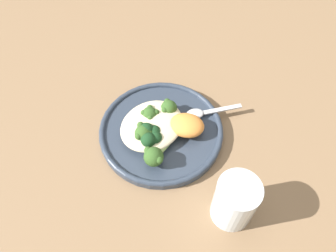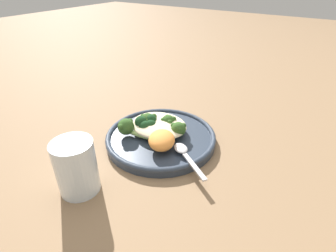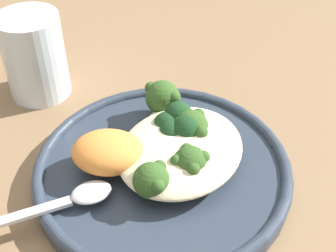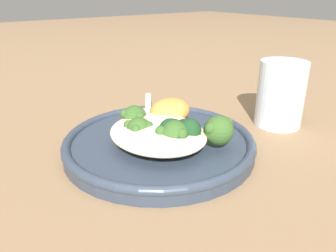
{
  "view_description": "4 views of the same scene",
  "coord_description": "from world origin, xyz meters",
  "px_view_note": "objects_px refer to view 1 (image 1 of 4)",
  "views": [
    {
      "loc": [
        -0.26,
        -0.26,
        0.55
      ],
      "look_at": [
        0.01,
        -0.02,
        0.03
      ],
      "focal_mm": 35.0,
      "sensor_mm": 36.0,
      "label": 1
    },
    {
      "loc": [
        0.28,
        -0.41,
        0.34
      ],
      "look_at": [
        0.01,
        0.0,
        0.04
      ],
      "focal_mm": 28.0,
      "sensor_mm": 36.0,
      "label": 2
    },
    {
      "loc": [
        0.26,
        0.17,
        0.34
      ],
      "look_at": [
        -0.01,
        -0.01,
        0.06
      ],
      "focal_mm": 50.0,
      "sensor_mm": 36.0,
      "label": 3
    },
    {
      "loc": [
        -0.31,
        0.22,
        0.2
      ],
      "look_at": [
        -0.02,
        -0.01,
        0.04
      ],
      "focal_mm": 35.0,
      "sensor_mm": 36.0,
      "label": 4
    }
  ],
  "objects_px": {
    "broccoli_stalk_2": "(150,132)",
    "spoon": "(202,113)",
    "quinoa_mound": "(152,125)",
    "sweet_potato_chunk_1": "(187,125)",
    "broccoli_stalk_0": "(170,112)",
    "broccoli_stalk_3": "(157,153)",
    "kale_tuft": "(149,136)",
    "water_glass": "(235,201)",
    "sweet_potato_chunk_0": "(191,125)",
    "broccoli_stalk_1": "(153,116)",
    "plate": "(162,130)"
  },
  "relations": [
    {
      "from": "sweet_potato_chunk_0",
      "to": "broccoli_stalk_3",
      "type": "bearing_deg",
      "value": 177.51
    },
    {
      "from": "broccoli_stalk_1",
      "to": "sweet_potato_chunk_1",
      "type": "relative_size",
      "value": 1.21
    },
    {
      "from": "broccoli_stalk_3",
      "to": "sweet_potato_chunk_1",
      "type": "distance_m",
      "value": 0.08
    },
    {
      "from": "plate",
      "to": "spoon",
      "type": "distance_m",
      "value": 0.09
    },
    {
      "from": "broccoli_stalk_2",
      "to": "spoon",
      "type": "distance_m",
      "value": 0.12
    },
    {
      "from": "broccoli_stalk_0",
      "to": "quinoa_mound",
      "type": "bearing_deg",
      "value": 111.75
    },
    {
      "from": "water_glass",
      "to": "broccoli_stalk_1",
      "type": "bearing_deg",
      "value": 79.97
    },
    {
      "from": "quinoa_mound",
      "to": "sweet_potato_chunk_1",
      "type": "relative_size",
      "value": 1.94
    },
    {
      "from": "sweet_potato_chunk_0",
      "to": "sweet_potato_chunk_1",
      "type": "relative_size",
      "value": 0.67
    },
    {
      "from": "broccoli_stalk_2",
      "to": "sweet_potato_chunk_1",
      "type": "height_order",
      "value": "broccoli_stalk_2"
    },
    {
      "from": "broccoli_stalk_1",
      "to": "sweet_potato_chunk_1",
      "type": "xyz_separation_m",
      "value": [
        0.03,
        -0.06,
        0.0
      ]
    },
    {
      "from": "broccoli_stalk_1",
      "to": "broccoli_stalk_2",
      "type": "distance_m",
      "value": 0.04
    },
    {
      "from": "broccoli_stalk_2",
      "to": "broccoli_stalk_1",
      "type": "bearing_deg",
      "value": -107.61
    },
    {
      "from": "broccoli_stalk_2",
      "to": "sweet_potato_chunk_0",
      "type": "xyz_separation_m",
      "value": [
        0.07,
        -0.05,
        0.0
      ]
    },
    {
      "from": "kale_tuft",
      "to": "spoon",
      "type": "height_order",
      "value": "kale_tuft"
    },
    {
      "from": "sweet_potato_chunk_0",
      "to": "water_glass",
      "type": "xyz_separation_m",
      "value": [
        -0.07,
        -0.16,
        0.01
      ]
    },
    {
      "from": "quinoa_mound",
      "to": "broccoli_stalk_0",
      "type": "bearing_deg",
      "value": -7.16
    },
    {
      "from": "quinoa_mound",
      "to": "broccoli_stalk_0",
      "type": "xyz_separation_m",
      "value": [
        0.05,
        -0.01,
        0.0
      ]
    },
    {
      "from": "broccoli_stalk_0",
      "to": "water_glass",
      "type": "xyz_separation_m",
      "value": [
        -0.07,
        -0.21,
        0.01
      ]
    },
    {
      "from": "broccoli_stalk_1",
      "to": "water_glass",
      "type": "bearing_deg",
      "value": 158.04
    },
    {
      "from": "broccoli_stalk_0",
      "to": "kale_tuft",
      "type": "distance_m",
      "value": 0.07
    },
    {
      "from": "kale_tuft",
      "to": "water_glass",
      "type": "bearing_deg",
      "value": -90.33
    },
    {
      "from": "water_glass",
      "to": "spoon",
      "type": "bearing_deg",
      "value": 53.95
    },
    {
      "from": "plate",
      "to": "broccoli_stalk_1",
      "type": "relative_size",
      "value": 3.01
    },
    {
      "from": "sweet_potato_chunk_1",
      "to": "spoon",
      "type": "height_order",
      "value": "sweet_potato_chunk_1"
    },
    {
      "from": "quinoa_mound",
      "to": "sweet_potato_chunk_0",
      "type": "height_order",
      "value": "sweet_potato_chunk_0"
    },
    {
      "from": "broccoli_stalk_2",
      "to": "broccoli_stalk_3",
      "type": "xyz_separation_m",
      "value": [
        -0.02,
        -0.04,
        0.0
      ]
    },
    {
      "from": "plate",
      "to": "sweet_potato_chunk_0",
      "type": "xyz_separation_m",
      "value": [
        0.04,
        -0.04,
        0.03
      ]
    },
    {
      "from": "broccoli_stalk_0",
      "to": "broccoli_stalk_3",
      "type": "xyz_separation_m",
      "value": [
        -0.09,
        -0.05,
        0.0
      ]
    },
    {
      "from": "water_glass",
      "to": "kale_tuft",
      "type": "bearing_deg",
      "value": 89.67
    },
    {
      "from": "broccoli_stalk_3",
      "to": "water_glass",
      "type": "distance_m",
      "value": 0.16
    },
    {
      "from": "broccoli_stalk_3",
      "to": "broccoli_stalk_1",
      "type": "bearing_deg",
      "value": -139.81
    },
    {
      "from": "quinoa_mound",
      "to": "broccoli_stalk_1",
      "type": "xyz_separation_m",
      "value": [
        0.02,
        0.01,
        0.0
      ]
    },
    {
      "from": "broccoli_stalk_3",
      "to": "water_glass",
      "type": "relative_size",
      "value": 1.2
    },
    {
      "from": "sweet_potato_chunk_0",
      "to": "kale_tuft",
      "type": "height_order",
      "value": "kale_tuft"
    },
    {
      "from": "broccoli_stalk_0",
      "to": "water_glass",
      "type": "height_order",
      "value": "water_glass"
    },
    {
      "from": "quinoa_mound",
      "to": "water_glass",
      "type": "height_order",
      "value": "water_glass"
    },
    {
      "from": "sweet_potato_chunk_0",
      "to": "water_glass",
      "type": "bearing_deg",
      "value": -115.38
    },
    {
      "from": "broccoli_stalk_2",
      "to": "sweet_potato_chunk_0",
      "type": "distance_m",
      "value": 0.08
    },
    {
      "from": "broccoli_stalk_2",
      "to": "sweet_potato_chunk_1",
      "type": "xyz_separation_m",
      "value": [
        0.06,
        -0.04,
        0.0
      ]
    },
    {
      "from": "broccoli_stalk_0",
      "to": "broccoli_stalk_3",
      "type": "relative_size",
      "value": 0.65
    },
    {
      "from": "broccoli_stalk_2",
      "to": "kale_tuft",
      "type": "relative_size",
      "value": 1.78
    },
    {
      "from": "plate",
      "to": "quinoa_mound",
      "type": "xyz_separation_m",
      "value": [
        -0.01,
        0.01,
        0.02
      ]
    },
    {
      "from": "broccoli_stalk_1",
      "to": "spoon",
      "type": "distance_m",
      "value": 0.1
    },
    {
      "from": "broccoli_stalk_2",
      "to": "sweet_potato_chunk_1",
      "type": "bearing_deg",
      "value": -178.96
    },
    {
      "from": "broccoli_stalk_3",
      "to": "kale_tuft",
      "type": "height_order",
      "value": "broccoli_stalk_3"
    },
    {
      "from": "broccoli_stalk_1",
      "to": "broccoli_stalk_2",
      "type": "xyz_separation_m",
      "value": [
        -0.03,
        -0.02,
        0.0
      ]
    },
    {
      "from": "broccoli_stalk_0",
      "to": "kale_tuft",
      "type": "height_order",
      "value": "kale_tuft"
    },
    {
      "from": "broccoli_stalk_1",
      "to": "broccoli_stalk_0",
      "type": "bearing_deg",
      "value": -131.39
    },
    {
      "from": "broccoli_stalk_0",
      "to": "water_glass",
      "type": "distance_m",
      "value": 0.22
    }
  ]
}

